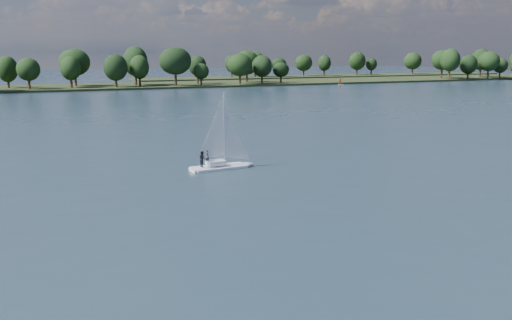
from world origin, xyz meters
The scene contains 6 objects.
ground centered at (0.00, 100.00, 0.00)m, with size 700.00×700.00×0.00m, color #233342.
far_shore centered at (0.00, 212.00, 0.00)m, with size 660.00×40.00×1.50m, color black.
far_shore_back centered at (160.00, 260.00, 0.00)m, with size 220.00×30.00×1.40m, color black.
sailboat centered at (11.84, 46.85, 2.64)m, with size 7.31×2.49×9.47m.
dinghy_orange centered at (120.83, 189.03, 0.91)m, with size 2.45×1.07×3.84m.
treeline centered at (-4.00, 208.59, 8.21)m, with size 562.18×73.74×18.20m.
Camera 1 is at (-11.42, -14.37, 13.54)m, focal length 40.00 mm.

